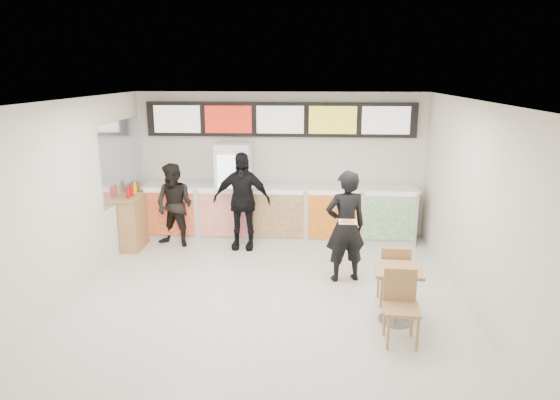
# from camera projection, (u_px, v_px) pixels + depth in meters

# --- Properties ---
(floor) EXTENTS (7.00, 7.00, 0.00)m
(floor) POSITION_uv_depth(u_px,v_px,m) (266.00, 305.00, 7.45)
(floor) COLOR beige
(floor) RESTS_ON ground
(ceiling) EXTENTS (7.00, 7.00, 0.00)m
(ceiling) POSITION_uv_depth(u_px,v_px,m) (264.00, 102.00, 6.70)
(ceiling) COLOR white
(ceiling) RESTS_ON wall_back
(wall_back) EXTENTS (6.00, 0.00, 6.00)m
(wall_back) POSITION_uv_depth(u_px,v_px,m) (281.00, 165.00, 10.46)
(wall_back) COLOR silver
(wall_back) RESTS_ON floor
(wall_left) EXTENTS (0.00, 7.00, 7.00)m
(wall_left) POSITION_uv_depth(u_px,v_px,m) (60.00, 205.00, 7.27)
(wall_left) COLOR silver
(wall_left) RESTS_ON floor
(wall_right) EXTENTS (0.00, 7.00, 7.00)m
(wall_right) POSITION_uv_depth(u_px,v_px,m) (481.00, 213.00, 6.89)
(wall_right) COLOR silver
(wall_right) RESTS_ON floor
(service_counter) EXTENTS (5.56, 0.77, 1.14)m
(service_counter) POSITION_uv_depth(u_px,v_px,m) (279.00, 212.00, 10.30)
(service_counter) COLOR silver
(service_counter) RESTS_ON floor
(menu_board) EXTENTS (5.50, 0.14, 0.70)m
(menu_board) POSITION_uv_depth(u_px,v_px,m) (280.00, 119.00, 10.14)
(menu_board) COLOR black
(menu_board) RESTS_ON wall_back
(drinks_fridge) EXTENTS (0.70, 0.67, 2.00)m
(drinks_fridge) POSITION_uv_depth(u_px,v_px,m) (234.00, 191.00, 10.27)
(drinks_fridge) COLOR white
(drinks_fridge) RESTS_ON floor
(mirror_panel) EXTENTS (0.01, 2.00, 1.50)m
(mirror_panel) POSITION_uv_depth(u_px,v_px,m) (122.00, 160.00, 9.57)
(mirror_panel) COLOR #B2B7BF
(mirror_panel) RESTS_ON wall_left
(customer_main) EXTENTS (0.78, 0.62, 1.87)m
(customer_main) POSITION_uv_depth(u_px,v_px,m) (345.00, 226.00, 8.16)
(customer_main) COLOR black
(customer_main) RESTS_ON floor
(customer_left) EXTENTS (0.97, 0.85, 1.67)m
(customer_left) POSITION_uv_depth(u_px,v_px,m) (175.00, 205.00, 9.84)
(customer_left) COLOR black
(customer_left) RESTS_ON floor
(customer_mid) EXTENTS (1.14, 0.50, 1.92)m
(customer_mid) POSITION_uv_depth(u_px,v_px,m) (242.00, 201.00, 9.68)
(customer_mid) COLOR black
(customer_mid) RESTS_ON floor
(pizza_slice) EXTENTS (0.36, 0.36, 0.02)m
(pizza_slice) POSITION_uv_depth(u_px,v_px,m) (348.00, 221.00, 7.67)
(pizza_slice) COLOR beige
(pizza_slice) RESTS_ON customer_main
(cafe_table) EXTENTS (0.67, 1.63, 0.94)m
(cafe_table) POSITION_uv_depth(u_px,v_px,m) (397.00, 285.00, 6.85)
(cafe_table) COLOR #A77B4C
(cafe_table) RESTS_ON floor
(condiment_ledge) EXTENTS (0.38, 0.94, 1.25)m
(condiment_ledge) POSITION_uv_depth(u_px,v_px,m) (135.00, 221.00, 9.85)
(condiment_ledge) COLOR #A77B4C
(condiment_ledge) RESTS_ON floor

